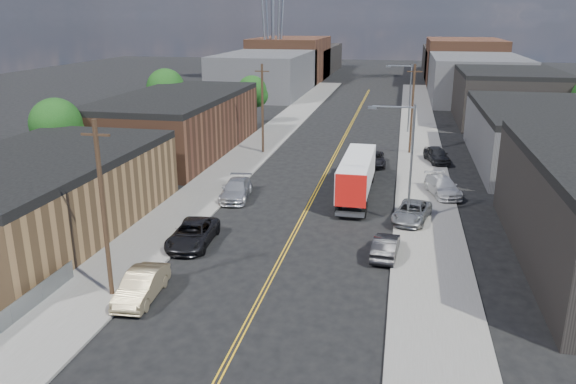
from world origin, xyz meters
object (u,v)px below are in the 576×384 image
at_px(car_left_d, 236,190).
at_px(car_right_lot_b, 443,186).
at_px(car_left_c, 193,234).
at_px(car_right_oncoming, 386,246).
at_px(car_right_lot_a, 412,212).
at_px(car_right_lot_c, 437,155).
at_px(car_ahead_truck, 374,159).
at_px(semi_truck, 358,171).
at_px(car_left_b, 142,286).

height_order(car_left_d, car_right_lot_b, car_right_lot_b).
relative_size(car_left_c, car_right_oncoming, 1.30).
bearing_deg(car_left_c, car_right_lot_b, 36.56).
relative_size(car_right_lot_a, car_right_lot_c, 1.06).
distance_m(car_left_c, car_right_lot_c, 31.46).
distance_m(car_right_lot_a, car_ahead_truck, 17.08).
xyz_separation_m(car_right_lot_a, car_right_lot_c, (2.70, 18.78, 0.11)).
bearing_deg(semi_truck, car_right_lot_c, 60.35).
relative_size(car_right_lot_b, car_ahead_truck, 1.05).
distance_m(car_left_b, car_right_lot_b, 28.36).
bearing_deg(semi_truck, car_right_lot_a, -52.98).
relative_size(semi_truck, car_right_oncoming, 3.18).
distance_m(car_left_c, car_right_lot_b, 22.66).
bearing_deg(car_ahead_truck, car_right_lot_b, -60.97).
height_order(semi_truck, car_left_c, semi_truck).
distance_m(semi_truck, car_left_b, 23.90).
relative_size(car_right_lot_a, car_right_lot_b, 0.96).
height_order(semi_truck, car_left_b, semi_truck).
bearing_deg(car_right_oncoming, car_ahead_truck, -80.47).
bearing_deg(semi_truck, car_right_lot_b, 7.09).
bearing_deg(car_left_b, car_right_lot_b, 48.58).
bearing_deg(car_right_lot_b, car_right_lot_c, 74.52).
distance_m(car_left_b, car_left_c, 7.86).
distance_m(car_left_c, car_right_lot_a, 16.47).
xyz_separation_m(car_left_d, car_right_lot_c, (17.40, 15.85, 0.16)).
bearing_deg(car_right_lot_b, car_left_d, 178.36).
xyz_separation_m(car_left_c, car_right_lot_c, (17.40, 26.21, 0.17)).
bearing_deg(car_right_lot_c, car_right_lot_a, -112.66).
bearing_deg(car_left_b, car_right_lot_c, 59.26).
relative_size(car_left_d, car_ahead_truck, 1.10).
height_order(car_left_c, car_ahead_truck, car_left_c).
relative_size(car_left_c, car_right_lot_b, 1.08).
bearing_deg(car_left_c, semi_truck, 50.39).
xyz_separation_m(car_left_d, car_right_oncoming, (13.00, -9.74, -0.08)).
relative_size(semi_truck, car_right_lot_a, 2.77).
bearing_deg(car_right_lot_b, car_left_c, -155.26).
xyz_separation_m(car_left_b, car_ahead_truck, (10.90, 31.94, -0.10)).
relative_size(car_left_d, car_right_lot_a, 1.10).
height_order(car_left_b, car_left_d, car_left_d).
xyz_separation_m(car_left_b, car_right_lot_c, (17.40, 34.07, 0.16)).
distance_m(car_left_b, car_ahead_truck, 33.75).
xyz_separation_m(car_right_lot_b, car_ahead_truck, (-6.46, 9.51, -0.22)).
bearing_deg(car_right_lot_b, semi_truck, 170.95).
distance_m(car_left_b, car_right_lot_c, 38.26).
relative_size(car_left_d, car_right_lot_c, 1.17).
height_order(car_left_b, car_ahead_truck, car_left_b).
height_order(car_left_b, car_right_lot_b, car_right_lot_b).
bearing_deg(semi_truck, car_left_c, -125.31).
xyz_separation_m(car_left_c, car_right_oncoming, (13.00, 0.62, -0.07)).
distance_m(car_right_oncoming, car_right_lot_b, 14.61).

